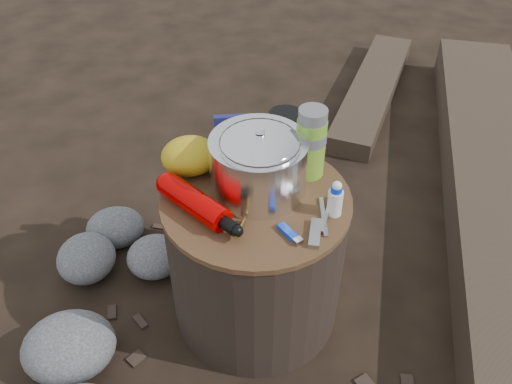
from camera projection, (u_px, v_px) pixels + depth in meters
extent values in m
plane|color=black|center=(256.00, 307.00, 1.72)|extent=(60.00, 60.00, 0.00)
cylinder|color=black|center=(256.00, 258.00, 1.57)|extent=(0.50, 0.50, 0.46)
cube|color=#392C21|center=(492.00, 174.00, 2.10)|extent=(1.06, 1.96, 0.17)
cube|color=#392C21|center=(373.00, 90.00, 2.65)|extent=(0.71, 1.00, 0.09)
cylinder|color=white|center=(258.00, 165.00, 1.40)|extent=(0.25, 0.25, 0.15)
cylinder|color=white|center=(260.00, 164.00, 1.37)|extent=(0.20, 0.20, 0.20)
cylinder|color=#7BB82F|center=(311.00, 143.00, 1.44)|extent=(0.08, 0.08, 0.20)
cylinder|color=black|center=(285.00, 135.00, 1.52)|extent=(0.09, 0.09, 0.14)
ellipsoid|color=gold|center=(190.00, 156.00, 1.47)|extent=(0.15, 0.13, 0.11)
cube|color=navy|center=(234.00, 138.00, 1.51)|extent=(0.11, 0.03, 0.13)
cube|color=#0F37D7|center=(288.00, 232.00, 1.32)|extent=(0.05, 0.08, 0.01)
cube|color=#ABABB0|center=(315.00, 233.00, 1.32)|extent=(0.06, 0.10, 0.01)
cylinder|color=white|center=(335.00, 200.00, 1.35)|extent=(0.04, 0.04, 0.09)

